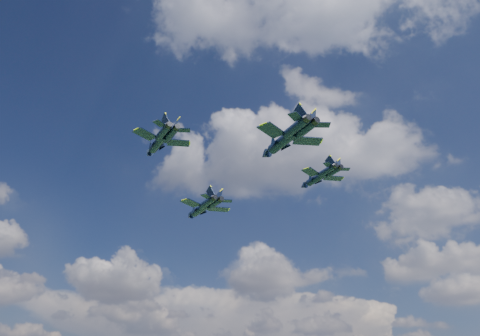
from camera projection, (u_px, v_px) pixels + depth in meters
name	position (u px, v px, depth m)	size (l,w,h in m)	color
jet_lead	(200.00, 209.00, 108.18)	(14.22, 13.52, 3.78)	black
jet_left	(157.00, 144.00, 84.72)	(12.19, 12.14, 3.31)	black
jet_right	(316.00, 179.00, 101.48)	(12.12, 12.04, 3.29)	black
jet_slot	(281.00, 142.00, 80.52)	(14.17, 14.35, 3.88)	black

